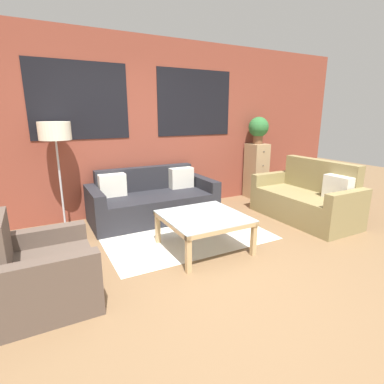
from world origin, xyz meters
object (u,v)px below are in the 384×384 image
coffee_table (204,220)px  potted_plant (258,128)px  drawer_cabinet (256,171)px  couch_dark (153,201)px  armchair_corner (41,274)px  settee_vintage (307,200)px  floor_lamp (55,136)px

coffee_table → potted_plant: potted_plant is taller
drawer_cabinet → potted_plant: bearing=90.0°
couch_dark → drawer_cabinet: drawer_cabinet is taller
armchair_corner → potted_plant: 4.45m
couch_dark → drawer_cabinet: 2.28m
settee_vintage → potted_plant: 1.75m
couch_dark → drawer_cabinet: (2.25, 0.22, 0.25)m
coffee_table → armchair_corner: bearing=-171.0°
armchair_corner → drawer_cabinet: size_ratio=0.81×
settee_vintage → floor_lamp: floor_lamp is taller
couch_dark → potted_plant: size_ratio=3.85×
drawer_cabinet → settee_vintage: bearing=-95.5°
armchair_corner → floor_lamp: size_ratio=0.57×
couch_dark → settee_vintage: settee_vintage is taller
couch_dark → floor_lamp: floor_lamp is taller
couch_dark → floor_lamp: bearing=174.0°
floor_lamp → drawer_cabinet: size_ratio=1.43×
floor_lamp → potted_plant: (3.55, 0.08, 0.02)m
coffee_table → settee_vintage: bearing=5.4°
coffee_table → drawer_cabinet: drawer_cabinet is taller
couch_dark → armchair_corner: armchair_corner is taller
couch_dark → potted_plant: potted_plant is taller
armchair_corner → potted_plant: potted_plant is taller
couch_dark → coffee_table: size_ratio=2.08×
couch_dark → coffee_table: couch_dark is taller
coffee_table → drawer_cabinet: 2.64m
drawer_cabinet → potted_plant: size_ratio=2.10×
coffee_table → potted_plant: bearing=36.8°
settee_vintage → armchair_corner: (-3.77, -0.47, -0.03)m
settee_vintage → potted_plant: potted_plant is taller
potted_plant → coffee_table: bearing=-143.2°
armchair_corner → drawer_cabinet: 4.33m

